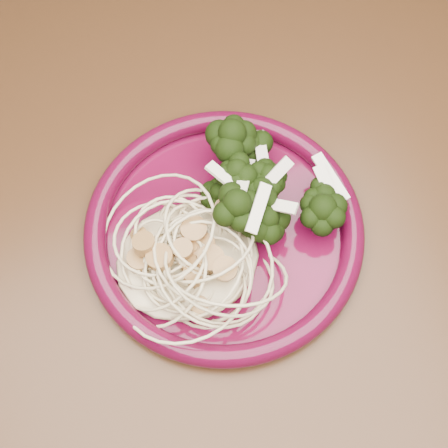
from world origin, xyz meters
name	(u,v)px	position (x,y,z in m)	size (l,w,h in m)	color
dining_table	(185,257)	(0.00, 0.00, 0.65)	(1.20, 0.80, 0.75)	#472814
dinner_plate	(224,229)	(0.03, -0.03, 0.76)	(0.32, 0.32, 0.02)	#500722
spaghetti_pile	(187,256)	(-0.01, -0.05, 0.77)	(0.13, 0.11, 0.03)	beige
scallop_cluster	(185,240)	(-0.01, -0.05, 0.80)	(0.11, 0.11, 0.04)	#AA7A40
broccoli_pile	(268,182)	(0.08, -0.01, 0.78)	(0.09, 0.15, 0.05)	black
onion_garnish	(270,163)	(0.08, -0.01, 0.81)	(0.06, 0.09, 0.05)	white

